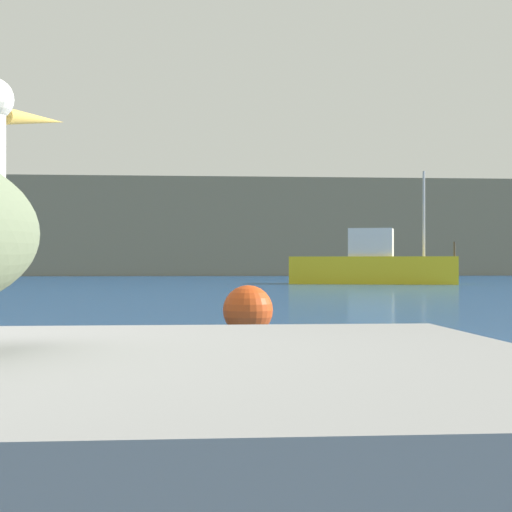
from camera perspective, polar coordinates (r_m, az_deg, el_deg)
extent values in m
cube|color=#7F755B|center=(77.00, -6.35, 1.70)|extent=(140.00, 13.93, 7.77)
cone|color=gold|center=(3.40, -13.74, 8.40)|extent=(0.21, 0.36, 0.09)
cube|color=yellow|center=(43.75, 7.46, -0.90)|extent=(8.26, 4.38, 1.32)
cube|color=silver|center=(43.77, 7.31, 0.85)|extent=(2.53, 2.44, 1.35)
cylinder|color=#B2B2B2|center=(43.73, 10.58, 2.64)|extent=(0.12, 0.12, 4.08)
cylinder|color=#3F382D|center=(43.69, 12.46, 0.43)|extent=(0.10, 0.10, 0.70)
sphere|color=#E54C19|center=(12.58, -0.51, -3.45)|extent=(0.70, 0.70, 0.70)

